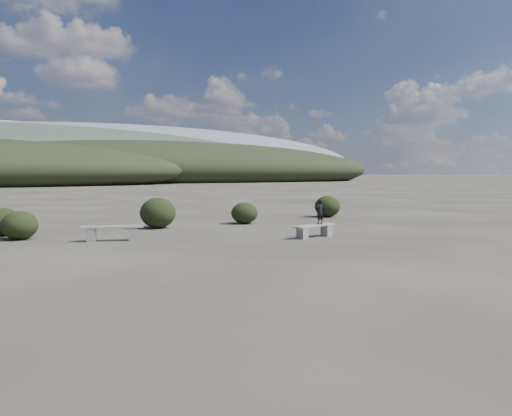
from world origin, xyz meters
TOP-DOWN VIEW (x-y plane):
  - ground at (0.00, 0.00)m, footprint 1200.00×1200.00m
  - bench_left at (-3.66, 6.21)m, footprint 1.98×0.97m
  - bench_right at (2.54, 3.79)m, footprint 1.77×0.65m
  - seated_person at (2.78, 3.83)m, footprint 0.35×0.27m
  - shrub_a at (-6.24, 8.03)m, footprint 1.15×1.15m
  - shrub_b at (-1.20, 9.16)m, footprint 1.41×1.41m
  - shrub_c at (2.60, 9.03)m, footprint 1.15×1.15m
  - shrub_e at (7.75, 9.98)m, footprint 1.27×1.27m
  - shrub_f at (-6.65, 9.38)m, footprint 1.14×1.14m

SIDE VIEW (x-z plane):
  - ground at x=0.00m, z-range 0.00..0.00m
  - bench_right at x=2.54m, z-range 0.05..0.48m
  - bench_left at x=-3.66m, z-range 0.05..0.54m
  - shrub_c at x=2.60m, z-range 0.00..0.92m
  - shrub_a at x=-6.24m, z-range 0.00..0.94m
  - shrub_f at x=-6.65m, z-range 0.00..0.97m
  - shrub_e at x=7.75m, z-range 0.00..1.06m
  - shrub_b at x=-1.20m, z-range 0.00..1.21m
  - seated_person at x=2.78m, z-range 0.43..1.29m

